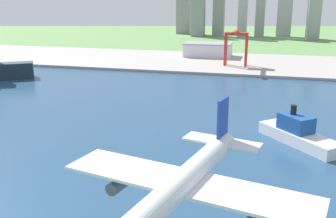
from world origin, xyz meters
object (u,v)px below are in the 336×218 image
object	(u,v)px
airplane_landing	(180,186)
ferry_boat	(298,133)
port_crane_red	(236,40)
warehouse_main	(208,50)

from	to	relation	value
airplane_landing	ferry_boat	bearing A→B (deg)	78.64
airplane_landing	port_crane_red	distance (m)	340.00
airplane_landing	warehouse_main	bearing A→B (deg)	98.52
port_crane_red	warehouse_main	bearing A→B (deg)	122.11
airplane_landing	ferry_boat	xyz separation A→B (m)	(26.94, 134.14, -35.25)
ferry_boat	port_crane_red	distance (m)	212.07
airplane_landing	warehouse_main	distance (m)	403.84
ferry_boat	warehouse_main	xyz separation A→B (m)	(-86.60, 264.15, 5.29)
ferry_boat	port_crane_red	size ratio (longest dim) A/B	0.90
port_crane_red	ferry_boat	bearing A→B (deg)	-76.44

